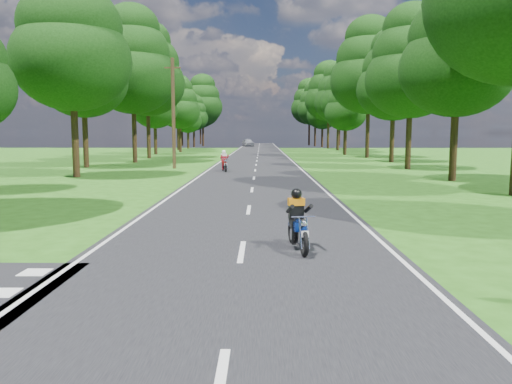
{
  "coord_description": "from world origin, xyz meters",
  "views": [
    {
      "loc": [
        0.43,
        -8.71,
        2.6
      ],
      "look_at": [
        0.29,
        4.0,
        1.1
      ],
      "focal_mm": 35.0,
      "sensor_mm": 36.0,
      "label": 1
    }
  ],
  "objects": [
    {
      "name": "distant_car",
      "position": [
        -2.23,
        90.02,
        0.77
      ],
      "size": [
        2.77,
        4.72,
        1.51
      ],
      "primitive_type": "imported",
      "rotation": [
        0.0,
        0.0,
        0.24
      ],
      "color": "#B1B2B8",
      "rests_on": "main_road"
    },
    {
      "name": "rider_far_red",
      "position": [
        -2.08,
        24.95,
        0.74
      ],
      "size": [
        0.91,
        1.82,
        1.45
      ],
      "primitive_type": null,
      "rotation": [
        0.0,
        0.0,
        0.2
      ],
      "color": "#B1170D",
      "rests_on": "main_road"
    },
    {
      "name": "treeline",
      "position": [
        1.43,
        60.06,
        8.25
      ],
      "size": [
        40.0,
        115.35,
        14.78
      ],
      "color": "black",
      "rests_on": "ground"
    },
    {
      "name": "rider_near_blue",
      "position": [
        1.24,
        2.22,
        0.7
      ],
      "size": [
        0.75,
        1.68,
        1.35
      ],
      "primitive_type": null,
      "rotation": [
        0.0,
        0.0,
        0.13
      ],
      "color": "navy",
      "rests_on": "main_road"
    },
    {
      "name": "ground",
      "position": [
        0.0,
        0.0,
        0.0
      ],
      "size": [
        160.0,
        160.0,
        0.0
      ],
      "primitive_type": "plane",
      "color": "#235012",
      "rests_on": "ground"
    },
    {
      "name": "main_road",
      "position": [
        0.0,
        50.0,
        0.01
      ],
      "size": [
        7.0,
        140.0,
        0.02
      ],
      "primitive_type": "cube",
      "color": "black",
      "rests_on": "ground"
    },
    {
      "name": "telegraph_pole",
      "position": [
        -6.0,
        28.0,
        4.07
      ],
      "size": [
        1.2,
        0.26,
        8.0
      ],
      "color": "#382616",
      "rests_on": "ground"
    },
    {
      "name": "road_markings",
      "position": [
        -0.14,
        48.13,
        0.02
      ],
      "size": [
        7.4,
        140.0,
        0.01
      ],
      "color": "silver",
      "rests_on": "main_road"
    }
  ]
}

